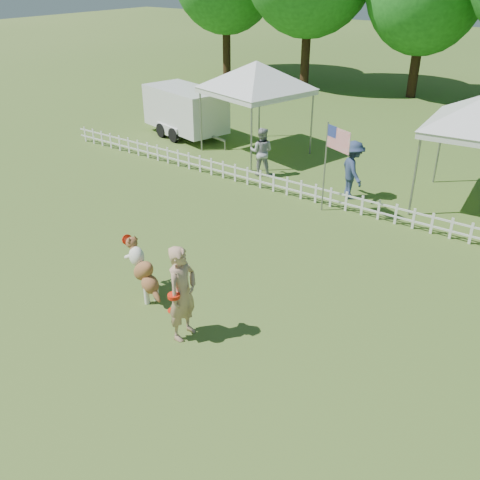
{
  "coord_description": "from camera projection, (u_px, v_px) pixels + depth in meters",
  "views": [
    {
      "loc": [
        6.62,
        -6.31,
        6.47
      ],
      "look_at": [
        0.58,
        2.0,
        1.1
      ],
      "focal_mm": 40.0,
      "sensor_mm": 36.0,
      "label": 1
    }
  ],
  "objects": [
    {
      "name": "ground",
      "position": [
        160.0,
        316.0,
        10.97
      ],
      "size": [
        120.0,
        120.0,
        0.0
      ],
      "primitive_type": "plane",
      "color": "#34561B",
      "rests_on": "ground"
    },
    {
      "name": "picket_fence",
      "position": [
        323.0,
        195.0,
        15.85
      ],
      "size": [
        22.0,
        0.08,
        0.6
      ],
      "primitive_type": null,
      "color": "silver",
      "rests_on": "ground"
    },
    {
      "name": "handler",
      "position": [
        182.0,
        293.0,
        9.97
      ],
      "size": [
        0.51,
        0.74,
        1.94
      ],
      "primitive_type": "imported",
      "rotation": [
        0.0,
        0.0,
        1.64
      ],
      "color": "tan",
      "rests_on": "ground"
    },
    {
      "name": "dog",
      "position": [
        144.0,
        271.0,
        11.34
      ],
      "size": [
        1.29,
        0.75,
        1.26
      ],
      "primitive_type": null,
      "rotation": [
        0.0,
        0.0,
        -0.3
      ],
      "color": "brown",
      "rests_on": "ground"
    },
    {
      "name": "frisbee_on_turf",
      "position": [
        173.0,
        310.0,
        11.13
      ],
      "size": [
        0.27,
        0.27,
        0.02
      ],
      "primitive_type": "cylinder",
      "rotation": [
        0.0,
        0.0,
        -0.21
      ],
      "color": "red",
      "rests_on": "ground"
    },
    {
      "name": "canopy_tent_left",
      "position": [
        256.0,
        109.0,
        19.64
      ],
      "size": [
        3.87,
        3.87,
        3.28
      ],
      "primitive_type": null,
      "rotation": [
        0.0,
        0.0,
        -0.25
      ],
      "color": "silver",
      "rests_on": "ground"
    },
    {
      "name": "cargo_trailer",
      "position": [
        185.0,
        112.0,
        21.88
      ],
      "size": [
        4.86,
        3.01,
        1.98
      ],
      "primitive_type": null,
      "rotation": [
        0.0,
        0.0,
        -0.24
      ],
      "color": "white",
      "rests_on": "ground"
    },
    {
      "name": "flag_pole",
      "position": [
        325.0,
        168.0,
        15.03
      ],
      "size": [
        0.96,
        0.51,
        2.61
      ],
      "primitive_type": null,
      "rotation": [
        0.0,
        0.0,
        -0.42
      ],
      "color": "gray",
      "rests_on": "ground"
    },
    {
      "name": "spectator_a",
      "position": [
        262.0,
        152.0,
        17.85
      ],
      "size": [
        0.97,
        0.87,
        1.63
      ],
      "primitive_type": "imported",
      "rotation": [
        0.0,
        0.0,
        3.54
      ],
      "color": "#A3A3A9",
      "rests_on": "ground"
    },
    {
      "name": "spectator_b",
      "position": [
        353.0,
        170.0,
        16.06
      ],
      "size": [
        1.29,
        1.28,
        1.78
      ],
      "primitive_type": "imported",
      "rotation": [
        0.0,
        0.0,
        2.37
      ],
      "color": "navy",
      "rests_on": "ground"
    }
  ]
}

